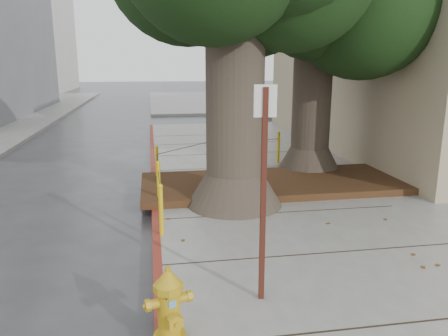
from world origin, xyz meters
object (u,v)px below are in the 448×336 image
object	(u,v)px
car_silver	(265,105)
signpost	(264,183)
fire_hydrant	(169,305)
car_red	(392,108)

from	to	relation	value
car_silver	signpost	bearing A→B (deg)	166.95
fire_hydrant	signpost	xyz separation A→B (m)	(1.21, 0.69, 1.12)
fire_hydrant	signpost	size ratio (longest dim) A/B	0.32
fire_hydrant	car_red	world-z (taller)	car_red
fire_hydrant	car_silver	world-z (taller)	car_silver
car_red	car_silver	bearing A→B (deg)	69.37
signpost	fire_hydrant	bearing A→B (deg)	-145.68
signpost	car_silver	size ratio (longest dim) A/B	0.76
car_silver	fire_hydrant	bearing A→B (deg)	164.46
fire_hydrant	car_red	bearing A→B (deg)	39.11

